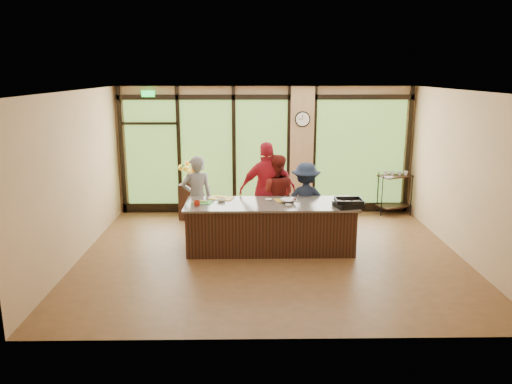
{
  "coord_description": "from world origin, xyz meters",
  "views": [
    {
      "loc": [
        -0.41,
        -8.74,
        3.32
      ],
      "look_at": [
        -0.27,
        0.4,
        1.11
      ],
      "focal_mm": 35.0,
      "sensor_mm": 36.0,
      "label": 1
    }
  ],
  "objects_px": {
    "island_base": "(270,227)",
    "cook_left": "(197,197)",
    "roasting_pan": "(349,205)",
    "bar_cart": "(395,188)",
    "flower_stand": "(190,201)",
    "cook_right": "(306,201)"
  },
  "relations": [
    {
      "from": "island_base",
      "to": "cook_left",
      "type": "bearing_deg",
      "value": 154.02
    },
    {
      "from": "cook_left",
      "to": "island_base",
      "type": "bearing_deg",
      "value": 136.61
    },
    {
      "from": "island_base",
      "to": "flower_stand",
      "type": "bearing_deg",
      "value": 129.99
    },
    {
      "from": "cook_right",
      "to": "bar_cart",
      "type": "relative_size",
      "value": 1.51
    },
    {
      "from": "cook_left",
      "to": "roasting_pan",
      "type": "distance_m",
      "value": 3.04
    },
    {
      "from": "roasting_pan",
      "to": "cook_right",
      "type": "bearing_deg",
      "value": 106.95
    },
    {
      "from": "island_base",
      "to": "bar_cart",
      "type": "bearing_deg",
      "value": 38.58
    },
    {
      "from": "flower_stand",
      "to": "bar_cart",
      "type": "distance_m",
      "value": 4.85
    },
    {
      "from": "cook_right",
      "to": "bar_cart",
      "type": "xyz_separation_m",
      "value": [
        2.33,
        1.76,
        -0.16
      ]
    },
    {
      "from": "flower_stand",
      "to": "cook_right",
      "type": "bearing_deg",
      "value": -15.24
    },
    {
      "from": "roasting_pan",
      "to": "island_base",
      "type": "bearing_deg",
      "value": 150.79
    },
    {
      "from": "flower_stand",
      "to": "cook_left",
      "type": "bearing_deg",
      "value": -63.22
    },
    {
      "from": "island_base",
      "to": "flower_stand",
      "type": "height_order",
      "value": "island_base"
    },
    {
      "from": "roasting_pan",
      "to": "bar_cart",
      "type": "relative_size",
      "value": 0.47
    },
    {
      "from": "cook_right",
      "to": "flower_stand",
      "type": "distance_m",
      "value": 2.9
    },
    {
      "from": "roasting_pan",
      "to": "bar_cart",
      "type": "bearing_deg",
      "value": 41.78
    },
    {
      "from": "cook_right",
      "to": "bar_cart",
      "type": "height_order",
      "value": "cook_right"
    },
    {
      "from": "island_base",
      "to": "bar_cart",
      "type": "height_order",
      "value": "bar_cart"
    },
    {
      "from": "roasting_pan",
      "to": "bar_cart",
      "type": "height_order",
      "value": "bar_cart"
    },
    {
      "from": "cook_left",
      "to": "roasting_pan",
      "type": "relative_size",
      "value": 3.52
    },
    {
      "from": "island_base",
      "to": "flower_stand",
      "type": "xyz_separation_m",
      "value": [
        -1.76,
        2.1,
        -0.03
      ]
    },
    {
      "from": "roasting_pan",
      "to": "flower_stand",
      "type": "distance_m",
      "value": 4.02
    }
  ]
}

